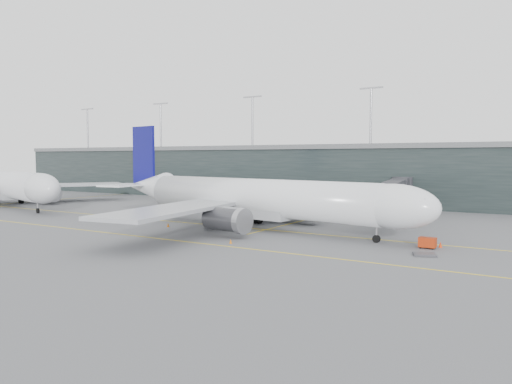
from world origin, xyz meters
The scene contains 18 objects.
ground centered at (0.00, 0.00, 0.00)m, with size 320.00×320.00×0.00m, color #525357.
taxiline_a centered at (0.00, -4.00, 0.01)m, with size 160.00×0.25×0.02m, color yellow.
taxiline_b centered at (0.00, -20.00, 0.01)m, with size 160.00×0.25×0.02m, color yellow.
taxiline_lead_main centered at (5.00, 20.00, 0.01)m, with size 0.25×60.00×0.02m, color yellow.
taxiline_lead_adj centered at (-75.00, 20.00, 0.01)m, with size 0.25×60.00×0.02m, color yellow.
terminal centered at (0.00, 58.00, 7.62)m, with size 240.00×36.00×29.00m.
main_aircraft centered at (2.39, -3.58, 5.11)m, with size 64.89×60.43×18.21m.
jet_bridge centered at (18.61, 26.53, 5.57)m, with size 11.68×48.72×7.45m.
second_aircraft centered at (-70.80, -2.31, 5.28)m, with size 65.92×60.59×18.80m.
gse_cart centered at (31.60, -7.55, 0.81)m, with size 2.14×1.37×1.46m.
baggage_dolly centered at (32.42, -12.75, 0.16)m, with size 2.61×2.09×0.26m, color #39393E.
uld_a centered at (-3.67, 9.85, 1.03)m, with size 2.63×2.39×1.95m.
uld_b centered at (-1.44, 10.98, 0.91)m, with size 2.05×1.71×1.73m.
uld_c centered at (-0.55, 10.98, 0.96)m, with size 2.06×1.67×1.84m.
cone_nose centered at (32.92, -5.99, 0.39)m, with size 0.49×0.49×0.78m, color #EF390D.
cone_wing_stbd centered at (7.52, -17.99, 0.32)m, with size 0.40×0.40×0.64m, color orange.
cone_wing_port centered at (9.40, 10.21, 0.34)m, with size 0.43×0.43×0.68m, color #CA530B.
cone_tail centered at (-10.94, -9.97, 0.36)m, with size 0.45×0.45×0.72m, color orange.
Camera 1 is at (46.20, -74.38, 11.94)m, focal length 35.00 mm.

